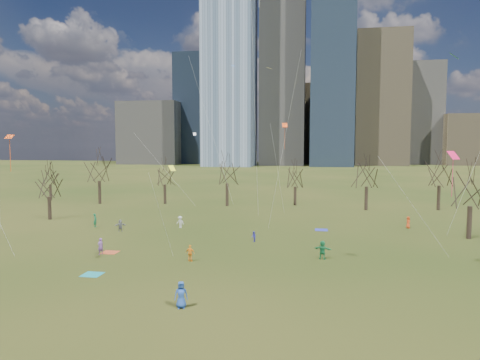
% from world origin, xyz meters
% --- Properties ---
extents(ground, '(500.00, 500.00, 0.00)m').
position_xyz_m(ground, '(0.00, 0.00, 0.00)').
color(ground, black).
rests_on(ground, ground).
extents(downtown_skyline, '(212.50, 78.00, 118.00)m').
position_xyz_m(downtown_skyline, '(-2.43, 210.64, 39.01)').
color(downtown_skyline, slate).
rests_on(downtown_skyline, ground).
extents(bare_tree_row, '(113.04, 29.80, 9.50)m').
position_xyz_m(bare_tree_row, '(-0.09, 37.22, 6.12)').
color(bare_tree_row, black).
rests_on(bare_tree_row, ground).
extents(blanket_teal, '(1.60, 1.50, 0.03)m').
position_xyz_m(blanket_teal, '(-10.27, -2.07, 0.01)').
color(blanket_teal, teal).
rests_on(blanket_teal, ground).
extents(blanket_navy, '(1.60, 1.50, 0.03)m').
position_xyz_m(blanket_navy, '(9.20, 20.47, 0.01)').
color(blanket_navy, '#242CA8').
rests_on(blanket_navy, ground).
extents(blanket_crimson, '(1.60, 1.50, 0.03)m').
position_xyz_m(blanket_crimson, '(-12.24, 5.14, 0.01)').
color(blanket_crimson, '#B94725').
rests_on(blanket_crimson, ground).
extents(person_0, '(1.02, 0.81, 1.81)m').
position_xyz_m(person_0, '(-0.67, -7.97, 0.91)').
color(person_0, '#234899').
rests_on(person_0, ground).
extents(person_4, '(0.98, 0.53, 1.58)m').
position_xyz_m(person_4, '(-3.27, 3.26, 0.79)').
color(person_4, orange).
rests_on(person_4, ground).
extents(person_5, '(1.75, 0.97, 1.80)m').
position_xyz_m(person_5, '(8.96, 6.12, 0.90)').
color(person_5, '#1B7B44').
rests_on(person_5, ground).
extents(person_7, '(0.65, 0.73, 1.67)m').
position_xyz_m(person_7, '(-12.78, 4.23, 0.83)').
color(person_7, '#784A94').
rests_on(person_7, ground).
extents(person_8, '(0.63, 0.70, 1.19)m').
position_xyz_m(person_8, '(1.52, 12.28, 0.59)').
color(person_8, '#2D29B1').
rests_on(person_8, ground).
extents(person_9, '(1.12, 0.80, 1.56)m').
position_xyz_m(person_9, '(-9.14, 18.89, 0.78)').
color(person_9, white).
rests_on(person_9, ground).
extents(person_11, '(1.47, 1.04, 1.53)m').
position_xyz_m(person_11, '(-15.85, 15.29, 0.76)').
color(person_11, slate).
rests_on(person_11, ground).
extents(person_12, '(0.51, 0.77, 1.56)m').
position_xyz_m(person_12, '(20.45, 23.54, 0.78)').
color(person_12, '#D04217').
rests_on(person_12, ground).
extents(person_13, '(0.59, 0.75, 1.79)m').
position_xyz_m(person_13, '(-20.52, 17.67, 0.89)').
color(person_13, '#176A3F').
rests_on(person_13, ground).
extents(kites_airborne, '(56.45, 38.00, 29.63)m').
position_xyz_m(kites_airborne, '(3.97, 13.18, 12.18)').
color(kites_airborne, '#E84A13').
rests_on(kites_airborne, ground).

